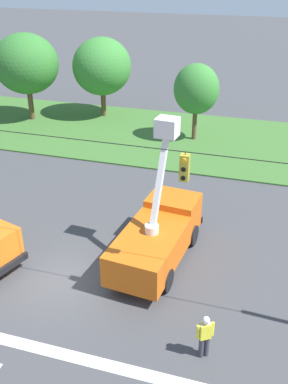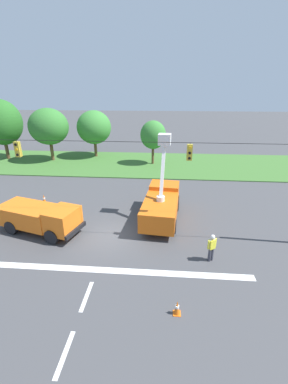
% 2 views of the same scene
% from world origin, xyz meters
% --- Properties ---
extents(ground_plane, '(200.00, 200.00, 0.00)m').
position_xyz_m(ground_plane, '(0.00, 0.00, 0.00)').
color(ground_plane, '#424244').
extents(grass_verge, '(56.00, 12.00, 0.10)m').
position_xyz_m(grass_verge, '(0.00, 18.00, 0.05)').
color(grass_verge, '#3D6B2D').
rests_on(grass_verge, ground).
extents(lane_markings, '(17.60, 15.25, 0.01)m').
position_xyz_m(lane_markings, '(0.00, -5.19, 0.00)').
color(lane_markings, silver).
rests_on(lane_markings, ground).
extents(signal_gantry, '(26.20, 0.33, 7.20)m').
position_xyz_m(signal_gantry, '(-0.05, -0.00, 4.25)').
color(signal_gantry, slate).
rests_on(signal_gantry, ground).
extents(tree_far_west, '(5.43, 5.48, 8.20)m').
position_xyz_m(tree_far_west, '(-18.65, 19.03, 5.13)').
color(tree_far_west, brown).
rests_on(tree_far_west, ground).
extents(tree_west, '(5.28, 4.98, 7.11)m').
position_xyz_m(tree_west, '(-11.90, 18.69, 4.70)').
color(tree_west, brown).
rests_on(tree_west, ground).
extents(tree_centre, '(4.81, 5.11, 6.64)m').
position_xyz_m(tree_centre, '(-6.42, 21.33, 4.29)').
color(tree_centre, brown).
rests_on(tree_centre, ground).
extents(tree_east, '(3.30, 3.03, 5.73)m').
position_xyz_m(tree_east, '(2.17, 18.05, 3.89)').
color(tree_east, brown).
rests_on(tree_east, ground).
extents(utility_truck_bucket_lift, '(3.06, 6.61, 6.51)m').
position_xyz_m(utility_truck_bucket_lift, '(3.57, 2.68, 1.37)').
color(utility_truck_bucket_lift, orange).
rests_on(utility_truck_bucket_lift, ground).
extents(utility_truck_support_near, '(6.47, 3.84, 2.05)m').
position_xyz_m(utility_truck_support_near, '(-4.98, 0.16, 1.16)').
color(utility_truck_support_near, orange).
rests_on(utility_truck_support_near, ground).
extents(road_worker, '(0.56, 0.42, 1.77)m').
position_xyz_m(road_worker, '(6.60, -2.31, 1.00)').
color(road_worker, '#383842').
rests_on(road_worker, ground).
extents(traffic_cone_foreground_right, '(0.36, 0.36, 0.63)m').
position_xyz_m(traffic_cone_foreground_right, '(-7.73, 3.18, 0.30)').
color(traffic_cone_foreground_right, orange).
rests_on(traffic_cone_foreground_right, ground).
extents(traffic_cone_lane_edge_a, '(0.36, 0.36, 0.74)m').
position_xyz_m(traffic_cone_lane_edge_a, '(4.44, -6.42, 0.36)').
color(traffic_cone_lane_edge_a, orange).
rests_on(traffic_cone_lane_edge_a, ground).
extents(traffic_cone_lane_edge_b, '(0.36, 0.36, 0.81)m').
position_xyz_m(traffic_cone_lane_edge_b, '(-6.90, 4.83, 0.40)').
color(traffic_cone_lane_edge_b, orange).
rests_on(traffic_cone_lane_edge_b, ground).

